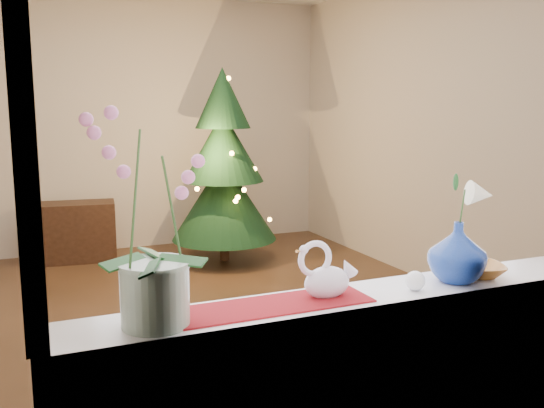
% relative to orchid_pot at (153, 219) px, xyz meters
% --- Properties ---
extents(ground, '(5.00, 5.00, 0.00)m').
position_rel_orchid_pot_xyz_m(ground, '(0.75, 2.39, -1.24)').
color(ground, '#382516').
rests_on(ground, ground).
extents(wall_back, '(4.50, 0.10, 2.70)m').
position_rel_orchid_pot_xyz_m(wall_back, '(0.75, 4.89, 0.11)').
color(wall_back, beige).
rests_on(wall_back, ground).
extents(wall_front, '(4.50, 0.10, 2.70)m').
position_rel_orchid_pot_xyz_m(wall_front, '(0.75, -0.11, 0.11)').
color(wall_front, beige).
rests_on(wall_front, ground).
extents(wall_right, '(0.10, 5.00, 2.70)m').
position_rel_orchid_pot_xyz_m(wall_right, '(3.00, 2.39, 0.11)').
color(wall_right, beige).
rests_on(wall_right, ground).
extents(windowsill, '(2.20, 0.26, 0.04)m').
position_rel_orchid_pot_xyz_m(windowsill, '(0.75, 0.02, -0.34)').
color(windowsill, white).
rests_on(windowsill, window_apron).
extents(window_frame, '(2.22, 0.06, 1.60)m').
position_rel_orchid_pot_xyz_m(window_frame, '(0.75, -0.08, 0.46)').
color(window_frame, white).
rests_on(window_frame, windowsill).
extents(runner, '(0.70, 0.20, 0.01)m').
position_rel_orchid_pot_xyz_m(runner, '(0.37, 0.02, -0.32)').
color(runner, maroon).
rests_on(runner, windowsill).
extents(orchid_pot, '(0.29, 0.29, 0.64)m').
position_rel_orchid_pot_xyz_m(orchid_pot, '(0.00, 0.00, 0.00)').
color(orchid_pot, beige).
rests_on(orchid_pot, windowsill).
extents(swan, '(0.23, 0.13, 0.19)m').
position_rel_orchid_pot_xyz_m(swan, '(0.59, 0.03, -0.23)').
color(swan, silver).
rests_on(swan, windowsill).
extents(blue_vase, '(0.25, 0.25, 0.26)m').
position_rel_orchid_pot_xyz_m(blue_vase, '(1.12, 0.00, -0.19)').
color(blue_vase, navy).
rests_on(blue_vase, windowsill).
extents(lily, '(0.14, 0.08, 0.19)m').
position_rel_orchid_pot_xyz_m(lily, '(1.12, 0.00, 0.03)').
color(lily, silver).
rests_on(lily, blue_vase).
extents(paperweight, '(0.07, 0.07, 0.07)m').
position_rel_orchid_pot_xyz_m(paperweight, '(0.91, -0.03, -0.29)').
color(paperweight, white).
rests_on(paperweight, windowsill).
extents(amber_dish, '(0.22, 0.22, 0.04)m').
position_rel_orchid_pot_xyz_m(amber_dish, '(1.23, 0.02, -0.30)').
color(amber_dish, '#A96523').
rests_on(amber_dish, windowsill).
extents(xmas_tree, '(1.32, 1.32, 1.92)m').
position_rel_orchid_pot_xyz_m(xmas_tree, '(1.57, 3.96, -0.28)').
color(xmas_tree, black).
rests_on(xmas_tree, ground).
extents(side_table, '(0.83, 0.49, 0.59)m').
position_rel_orchid_pot_xyz_m(side_table, '(0.19, 4.54, -0.95)').
color(side_table, black).
rests_on(side_table, ground).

